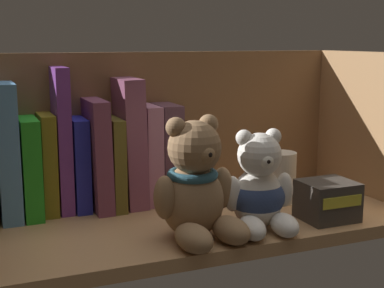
{
  "coord_description": "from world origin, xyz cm",
  "views": [
    {
      "loc": [
        -32.46,
        -76.88,
        29.61
      ],
      "look_at": [
        -0.64,
        0.0,
        13.78
      ],
      "focal_mm": 51.65,
      "sensor_mm": 36.0,
      "label": 1
    }
  ],
  "objects_px": {
    "book_10": "(164,151)",
    "teddy_bear_smaller": "(259,191)",
    "pillar_candle": "(280,177)",
    "book_6": "(94,152)",
    "book_9": "(145,152)",
    "book_2": "(28,165)",
    "book_5": "(77,163)",
    "book_4": "(61,139)",
    "book_8": "(126,141)",
    "book_7": "(110,160)",
    "small_product_box": "(327,200)",
    "book_1": "(6,150)",
    "book_3": "(46,162)",
    "teddy_bear_larger": "(196,187)"
  },
  "relations": [
    {
      "from": "book_5",
      "to": "pillar_candle",
      "type": "xyz_separation_m",
      "value": [
        0.33,
        -0.1,
        -0.03
      ]
    },
    {
      "from": "book_6",
      "to": "small_product_box",
      "type": "height_order",
      "value": "book_6"
    },
    {
      "from": "book_2",
      "to": "book_3",
      "type": "xyz_separation_m",
      "value": [
        0.03,
        0.0,
        0.0
      ]
    },
    {
      "from": "book_3",
      "to": "book_6",
      "type": "relative_size",
      "value": 0.89
    },
    {
      "from": "book_8",
      "to": "book_9",
      "type": "xyz_separation_m",
      "value": [
        0.03,
        0.0,
        -0.02
      ]
    },
    {
      "from": "book_6",
      "to": "teddy_bear_larger",
      "type": "height_order",
      "value": "book_6"
    },
    {
      "from": "book_10",
      "to": "teddy_bear_smaller",
      "type": "xyz_separation_m",
      "value": [
        0.07,
        -0.21,
        -0.03
      ]
    },
    {
      "from": "book_1",
      "to": "book_10",
      "type": "xyz_separation_m",
      "value": [
        0.26,
        0.0,
        -0.02
      ]
    },
    {
      "from": "book_2",
      "to": "book_7",
      "type": "relative_size",
      "value": 1.04
    },
    {
      "from": "book_3",
      "to": "teddy_bear_smaller",
      "type": "bearing_deg",
      "value": -37.74
    },
    {
      "from": "book_10",
      "to": "pillar_candle",
      "type": "height_order",
      "value": "book_10"
    },
    {
      "from": "pillar_candle",
      "to": "book_6",
      "type": "bearing_deg",
      "value": 160.72
    },
    {
      "from": "pillar_candle",
      "to": "book_8",
      "type": "bearing_deg",
      "value": 156.7
    },
    {
      "from": "book_9",
      "to": "small_product_box",
      "type": "relative_size",
      "value": 2.07
    },
    {
      "from": "book_2",
      "to": "book_10",
      "type": "bearing_deg",
      "value": 0.0
    },
    {
      "from": "book_3",
      "to": "pillar_candle",
      "type": "distance_m",
      "value": 0.39
    },
    {
      "from": "book_8",
      "to": "book_6",
      "type": "bearing_deg",
      "value": 180.0
    },
    {
      "from": "book_7",
      "to": "teddy_bear_smaller",
      "type": "distance_m",
      "value": 0.27
    },
    {
      "from": "book_2",
      "to": "book_6",
      "type": "xyz_separation_m",
      "value": [
        0.11,
        0.0,
        0.01
      ]
    },
    {
      "from": "book_9",
      "to": "book_10",
      "type": "bearing_deg",
      "value": 0.0
    },
    {
      "from": "teddy_bear_larger",
      "to": "book_1",
      "type": "bearing_deg",
      "value": 137.66
    },
    {
      "from": "book_6",
      "to": "book_10",
      "type": "relative_size",
      "value": 1.08
    },
    {
      "from": "book_4",
      "to": "book_10",
      "type": "xyz_separation_m",
      "value": [
        0.18,
        0.0,
        -0.03
      ]
    },
    {
      "from": "book_8",
      "to": "book_10",
      "type": "height_order",
      "value": "book_8"
    },
    {
      "from": "book_6",
      "to": "book_9",
      "type": "distance_m",
      "value": 0.09
    },
    {
      "from": "pillar_candle",
      "to": "book_7",
      "type": "bearing_deg",
      "value": 159.02
    },
    {
      "from": "book_7",
      "to": "teddy_bear_smaller",
      "type": "height_order",
      "value": "book_7"
    },
    {
      "from": "book_8",
      "to": "book_9",
      "type": "relative_size",
      "value": 1.28
    },
    {
      "from": "pillar_candle",
      "to": "small_product_box",
      "type": "height_order",
      "value": "pillar_candle"
    },
    {
      "from": "book_2",
      "to": "book_4",
      "type": "bearing_deg",
      "value": 0.0
    },
    {
      "from": "book_4",
      "to": "book_2",
      "type": "bearing_deg",
      "value": -180.0
    },
    {
      "from": "book_10",
      "to": "teddy_bear_smaller",
      "type": "distance_m",
      "value": 0.23
    },
    {
      "from": "book_8",
      "to": "teddy_bear_smaller",
      "type": "height_order",
      "value": "book_8"
    },
    {
      "from": "book_9",
      "to": "book_5",
      "type": "bearing_deg",
      "value": 180.0
    },
    {
      "from": "book_5",
      "to": "small_product_box",
      "type": "relative_size",
      "value": 1.88
    },
    {
      "from": "book_5",
      "to": "book_4",
      "type": "bearing_deg",
      "value": 180.0
    },
    {
      "from": "book_2",
      "to": "book_5",
      "type": "relative_size",
      "value": 1.04
    },
    {
      "from": "book_1",
      "to": "book_9",
      "type": "bearing_deg",
      "value": 0.0
    },
    {
      "from": "book_2",
      "to": "book_8",
      "type": "xyz_separation_m",
      "value": [
        0.16,
        0.0,
        0.03
      ]
    },
    {
      "from": "book_10",
      "to": "teddy_bear_smaller",
      "type": "relative_size",
      "value": 1.12
    },
    {
      "from": "teddy_bear_larger",
      "to": "small_product_box",
      "type": "height_order",
      "value": "teddy_bear_larger"
    },
    {
      "from": "small_product_box",
      "to": "book_4",
      "type": "bearing_deg",
      "value": 150.09
    },
    {
      "from": "book_10",
      "to": "teddy_bear_larger",
      "type": "distance_m",
      "value": 0.21
    },
    {
      "from": "book_3",
      "to": "book_9",
      "type": "height_order",
      "value": "book_9"
    },
    {
      "from": "book_4",
      "to": "pillar_candle",
      "type": "height_order",
      "value": "book_4"
    },
    {
      "from": "book_9",
      "to": "small_product_box",
      "type": "bearing_deg",
      "value": -43.19
    },
    {
      "from": "book_4",
      "to": "book_5",
      "type": "bearing_deg",
      "value": -0.0
    },
    {
      "from": "book_9",
      "to": "book_10",
      "type": "distance_m",
      "value": 0.03
    },
    {
      "from": "book_9",
      "to": "book_4",
      "type": "bearing_deg",
      "value": 180.0
    },
    {
      "from": "book_6",
      "to": "book_1",
      "type": "bearing_deg",
      "value": -180.0
    }
  ]
}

